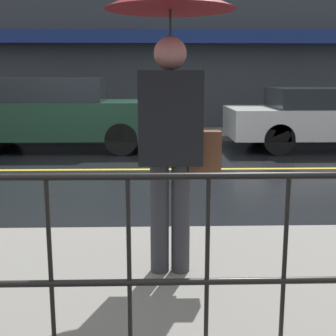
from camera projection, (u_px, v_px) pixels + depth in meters
The scene contains 8 objects.
ground_plane at pixel (89, 170), 8.07m from camera, with size 80.00×80.00×0.00m, color black.
sidewalk_near at pixel (3, 290), 3.46m from camera, with size 28.00×2.50×0.12m.
sidewalk_far at pixel (112, 134), 12.38m from camera, with size 28.00×1.93×0.12m.
lane_marking at pixel (89, 170), 8.07m from camera, with size 25.20×0.12×0.01m.
building_storefront at pixel (113, 43), 12.96m from camera, with size 28.00×0.85×4.89m.
pedestrian at pixel (171, 61), 3.34m from camera, with size 0.93×0.93×2.16m.
car_dark_green at pixel (58, 113), 10.07m from camera, with size 4.43×1.74×1.54m.
car_white at pixel (334, 117), 10.26m from camera, with size 4.75×1.83×1.33m.
Camera 1 is at (1.13, -7.94, 1.63)m, focal length 50.00 mm.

